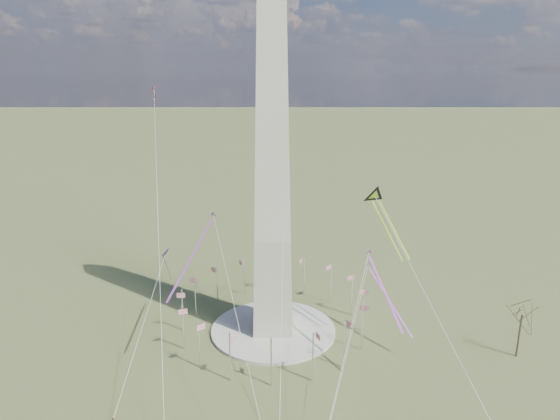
{
  "coord_description": "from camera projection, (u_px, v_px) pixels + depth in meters",
  "views": [
    {
      "loc": [
        2.57,
        -129.68,
        73.11
      ],
      "look_at": [
        1.95,
        0.0,
        36.48
      ],
      "focal_mm": 32.0,
      "sensor_mm": 36.0,
      "label": 1
    }
  ],
  "objects": [
    {
      "name": "washington_monument",
      "position": [
        273.0,
        168.0,
        131.64
      ],
      "size": [
        15.56,
        15.56,
        100.0
      ],
      "color": "#B0A393",
      "rests_on": "plaza"
    },
    {
      "name": "ground",
      "position": [
        273.0,
        331.0,
        144.68
      ],
      "size": [
        2000.0,
        2000.0,
        0.0
      ],
      "primitive_type": "plane",
      "color": "#4A552A",
      "rests_on": "ground"
    },
    {
      "name": "tree_near",
      "position": [
        522.0,
        312.0,
        128.4
      ],
      "size": [
        10.34,
        10.34,
        18.09
      ],
      "color": "#443A29",
      "rests_on": "ground"
    },
    {
      "name": "kite_delta_black",
      "position": [
        376.0,
        199.0,
        137.67
      ],
      "size": [
        10.87,
        19.56,
        15.99
      ],
      "rotation": [
        0.0,
        0.0,
        3.48
      ],
      "color": "black",
      "rests_on": "ground"
    },
    {
      "name": "kite_small_red",
      "position": [
        154.0,
        89.0,
        165.33
      ],
      "size": [
        1.48,
        2.28,
        4.96
      ],
      "rotation": [
        0.0,
        0.0,
        2.6
      ],
      "color": "red",
      "rests_on": "ground"
    },
    {
      "name": "kite_diamond_purple",
      "position": [
        166.0,
        256.0,
        142.95
      ],
      "size": [
        1.91,
        3.2,
        10.24
      ],
      "rotation": [
        0.0,
        0.0,
        2.75
      ],
      "color": "#411C7E",
      "rests_on": "ground"
    },
    {
      "name": "kite_streamer_mid",
      "position": [
        199.0,
        243.0,
        129.46
      ],
      "size": [
        10.27,
        22.87,
        16.54
      ],
      "rotation": [
        0.0,
        0.0,
        2.76
      ],
      "color": "#FF283A",
      "rests_on": "ground"
    },
    {
      "name": "kite_streamer_left",
      "position": [
        380.0,
        280.0,
        121.75
      ],
      "size": [
        6.45,
        19.25,
        13.5
      ],
      "rotation": [
        0.0,
        0.0,
        3.41
      ],
      "color": "#FF283A",
      "rests_on": "ground"
    },
    {
      "name": "plaza",
      "position": [
        273.0,
        330.0,
        144.57
      ],
      "size": [
        36.0,
        36.0,
        0.8
      ],
      "primitive_type": "cylinder",
      "color": "#B8B4A8",
      "rests_on": "ground"
    },
    {
      "name": "kite_streamer_right",
      "position": [
        383.0,
        290.0,
        138.07
      ],
      "size": [
        10.44,
        18.82,
        14.09
      ],
      "rotation": [
        0.0,
        0.0,
        3.61
      ],
      "color": "#FF283A",
      "rests_on": "ground"
    },
    {
      "name": "kite_small_white",
      "position": [
        286.0,
        93.0,
        173.08
      ],
      "size": [
        1.24,
        1.82,
        3.85
      ],
      "rotation": [
        0.0,
        0.0,
        2.49
      ],
      "color": "silver",
      "rests_on": "ground"
    },
    {
      "name": "flagpole_ring",
      "position": [
        273.0,
        308.0,
        142.7
      ],
      "size": [
        54.4,
        54.4,
        13.0
      ],
      "color": "white",
      "rests_on": "ground"
    }
  ]
}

